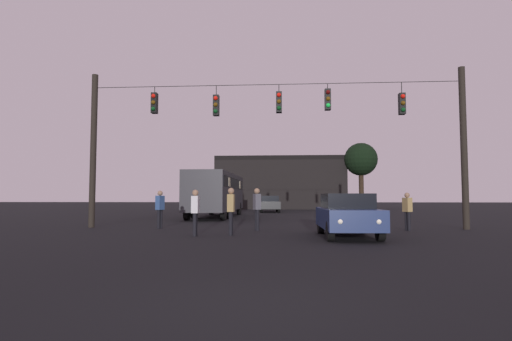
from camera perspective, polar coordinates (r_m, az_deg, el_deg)
name	(u,v)px	position (r m, az deg, el deg)	size (l,w,h in m)	color
ground_plane	(277,217)	(29.75, 2.96, -6.36)	(168.00, 168.00, 0.00)	black
overhead_signal_span	(273,134)	(18.90, 2.41, 5.04)	(17.05, 0.44, 7.17)	black
city_bus	(217,190)	(29.37, -5.39, -2.75)	(2.59, 11.01, 3.00)	#2D2D33
car_near_right	(347,214)	(15.06, 12.41, -5.89)	(1.89, 4.37, 1.52)	navy
car_far_left	(270,204)	(38.82, 1.87, -4.56)	(2.14, 4.45, 1.52)	black
pedestrian_crossing_left	(160,207)	(19.04, -13.06, -4.92)	(0.36, 0.42, 1.69)	black
pedestrian_crossing_center	(407,209)	(18.55, 20.07, -5.02)	(0.36, 0.42, 1.59)	black
pedestrian_crossing_right	(257,206)	(17.45, 0.13, -4.95)	(0.36, 0.42, 1.77)	black
pedestrian_near_bus	(231,208)	(15.35, -3.46, -5.19)	(0.25, 0.37, 1.74)	black
pedestrian_trailing	(195,210)	(15.16, -8.35, -5.37)	(0.25, 0.37, 1.67)	black
corner_building	(281,184)	(51.48, 3.39, -1.80)	(15.11, 8.82, 6.15)	black
tree_left_silhouette	(361,160)	(47.90, 14.20, 1.40)	(3.67, 3.67, 7.46)	#2D2116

